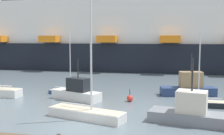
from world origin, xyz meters
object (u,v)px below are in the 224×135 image
(fishing_boat_1, at_px, (77,92))
(sailboat_5, at_px, (86,112))
(sailboat_2, at_px, (68,91))
(channel_buoy_1, at_px, (130,98))
(sailboat_3, at_px, (202,103))
(cruise_ship, at_px, (88,39))
(fishing_boat_0, at_px, (189,87))
(fishing_boat_2, at_px, (194,113))

(fishing_boat_1, bearing_deg, sailboat_5, -44.33)
(sailboat_2, distance_m, fishing_boat_1, 3.69)
(sailboat_5, bearing_deg, sailboat_2, 134.66)
(fishing_boat_1, xyz_separation_m, channel_buoy_1, (5.74, 0.45, -0.53))
(sailboat_5, xyz_separation_m, fishing_boat_1, (-3.15, 6.57, 0.31))
(fishing_boat_1, bearing_deg, sailboat_3, 19.25)
(cruise_ship, bearing_deg, sailboat_3, -56.07)
(fishing_boat_0, distance_m, channel_buoy_1, 7.79)
(sailboat_3, xyz_separation_m, sailboat_5, (-9.86, -6.39, 0.20))
(sailboat_2, relative_size, sailboat_3, 0.99)
(sailboat_3, xyz_separation_m, fishing_boat_0, (-1.01, 5.23, 0.64))
(fishing_boat_2, bearing_deg, fishing_boat_0, -79.99)
(fishing_boat_1, bearing_deg, sailboat_2, 146.80)
(fishing_boat_0, distance_m, cruise_ship, 33.69)
(fishing_boat_1, distance_m, channel_buoy_1, 5.79)
(sailboat_5, bearing_deg, fishing_boat_2, 18.74)
(sailboat_3, height_order, cruise_ship, cruise_ship)
(fishing_boat_0, bearing_deg, channel_buoy_1, -155.33)
(fishing_boat_1, xyz_separation_m, fishing_boat_2, (11.88, -6.04, -0.02))
(sailboat_3, distance_m, fishing_boat_1, 13.02)
(fishing_boat_0, distance_m, fishing_boat_1, 13.02)
(fishing_boat_0, xyz_separation_m, channel_buoy_1, (-6.25, -4.60, -0.66))
(sailboat_3, bearing_deg, cruise_ship, -56.28)
(sailboat_5, xyz_separation_m, channel_buoy_1, (2.59, 7.02, -0.22))
(sailboat_3, height_order, channel_buoy_1, sailboat_3)
(fishing_boat_2, height_order, cruise_ship, cruise_ship)
(sailboat_2, relative_size, sailboat_5, 0.64)
(sailboat_3, relative_size, cruise_ship, 0.07)
(sailboat_2, height_order, channel_buoy_1, sailboat_2)
(fishing_boat_0, xyz_separation_m, cruise_ship, (-20.44, 26.24, 5.35))
(cruise_ship, bearing_deg, fishing_boat_0, -52.43)
(sailboat_5, xyz_separation_m, fishing_boat_0, (8.85, 11.62, 0.44))
(fishing_boat_0, relative_size, channel_buoy_1, 4.84)
(channel_buoy_1, bearing_deg, fishing_boat_0, 36.36)
(sailboat_3, height_order, sailboat_5, sailboat_5)
(sailboat_3, bearing_deg, channel_buoy_1, -5.50)
(fishing_boat_0, height_order, channel_buoy_1, fishing_boat_0)
(channel_buoy_1, bearing_deg, cruise_ship, 114.71)
(fishing_boat_1, xyz_separation_m, cruise_ship, (-8.45, 31.29, 5.48))
(fishing_boat_1, bearing_deg, fishing_boat_0, 42.87)
(sailboat_3, relative_size, channel_buoy_1, 5.36)
(channel_buoy_1, bearing_deg, fishing_boat_2, -46.61)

